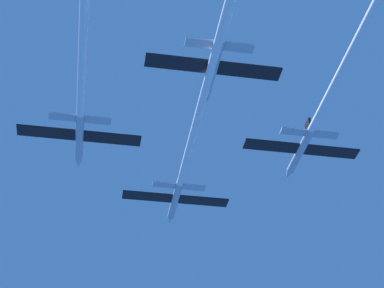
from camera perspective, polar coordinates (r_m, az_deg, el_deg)
name	(u,v)px	position (r m, az deg, el deg)	size (l,w,h in m)	color
jet_lead	(195,125)	(101.67, 0.31, 1.63)	(19.44, 73.68, 3.22)	#B2BAC6
jet_left_wing	(83,44)	(88.98, -9.50, 8.60)	(19.44, 69.99, 3.22)	#B2BAC6
jet_right_wing	(347,60)	(94.29, 13.38, 7.15)	(19.44, 72.23, 3.22)	#B2BAC6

